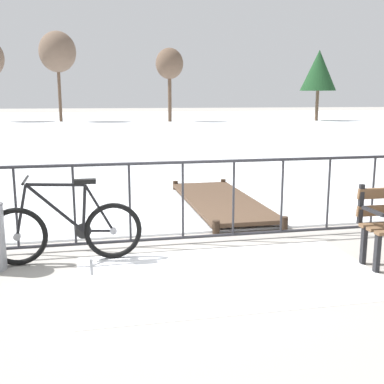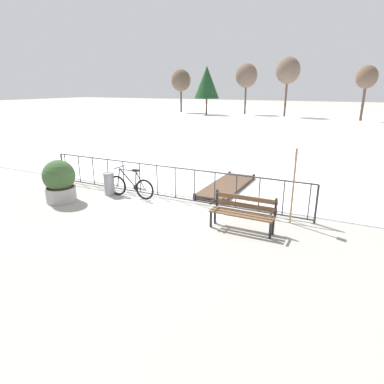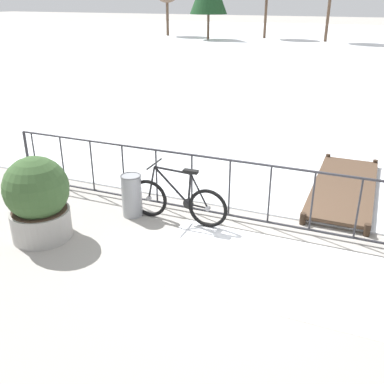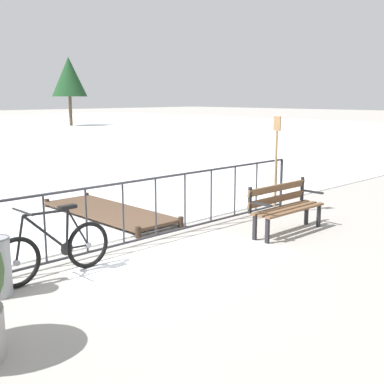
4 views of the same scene
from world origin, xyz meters
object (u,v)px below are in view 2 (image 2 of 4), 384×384
bicycle_near_railing (131,186)px  oar_upright (294,181)px  trash_bin (109,184)px  planter_with_shrub (59,181)px  park_bench (243,210)px

bicycle_near_railing → oar_upright: (5.00, 0.13, 0.77)m
trash_bin → oar_upright: oar_upright is taller
planter_with_shrub → oar_upright: oar_upright is taller
bicycle_near_railing → trash_bin: (-0.81, -0.09, 0.00)m
planter_with_shrub → trash_bin: (0.92, 1.19, -0.28)m
planter_with_shrub → oar_upright: 6.89m
park_bench → planter_with_shrub: (-5.73, -0.48, 0.14)m
bicycle_near_railing → trash_bin: size_ratio=2.34×
trash_bin → oar_upright: size_ratio=0.37×
oar_upright → bicycle_near_railing: bearing=-178.6°
bicycle_near_railing → park_bench: bearing=-11.4°
planter_with_shrub → oar_upright: bearing=11.8°
bicycle_near_railing → park_bench: 4.09m
bicycle_near_railing → trash_bin: bearing=-173.7°
oar_upright → planter_with_shrub: bearing=-168.2°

